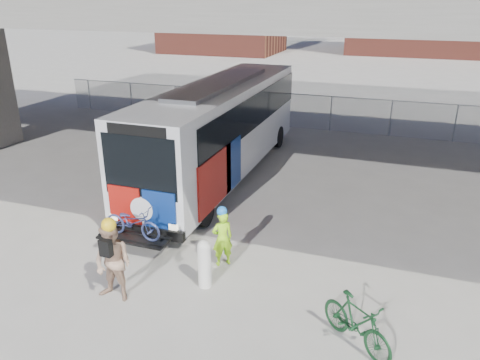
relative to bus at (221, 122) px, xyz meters
The scene contains 8 objects.
ground 5.03m from the bus, 64.06° to the right, with size 160.00×160.00×0.00m, color #9E9991.
bus is the anchor object (origin of this frame).
chainlink_fence 8.17m from the bus, 75.77° to the left, with size 30.00×0.06×30.00m.
brick_buildings 44.36m from the bus, 85.81° to the left, with size 54.00×22.00×12.00m.
bollard 7.94m from the bus, 71.50° to the right, with size 0.33×0.33×1.25m.
cyclist_hivis 6.93m from the bus, 68.29° to the right, with size 0.66×0.64×1.68m.
cyclist_tan 8.68m from the bus, 85.18° to the right, with size 0.95×0.76×2.10m.
bike_parked 10.49m from the bus, 53.34° to the right, with size 0.52×1.85×1.11m, color #133D1E.
Camera 1 is at (4.55, -12.20, 6.65)m, focal length 35.00 mm.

